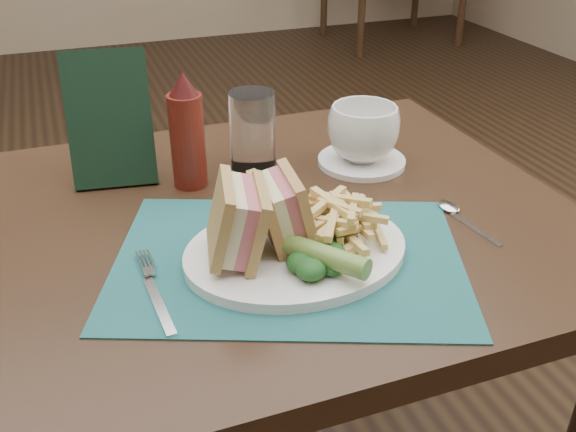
% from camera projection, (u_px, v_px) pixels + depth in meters
% --- Properties ---
extents(floor, '(7.00, 7.00, 0.00)m').
position_uv_depth(floor, '(213.00, 369.00, 1.73)').
color(floor, black).
rests_on(floor, ground).
extents(wall_back, '(6.00, 0.00, 6.00)m').
position_uv_depth(wall_back, '(91.00, 47.00, 4.59)').
color(wall_back, tan).
rests_on(wall_back, ground).
extents(table_main, '(0.90, 0.75, 0.75)m').
position_uv_depth(table_main, '(271.00, 396.00, 1.14)').
color(table_main, black).
rests_on(table_main, ground).
extents(placemat, '(0.54, 0.47, 0.00)m').
position_uv_depth(placemat, '(289.00, 260.00, 0.84)').
color(placemat, '#1A5454').
rests_on(placemat, table_main).
extents(plate, '(0.31, 0.25, 0.01)m').
position_uv_depth(plate, '(296.00, 251.00, 0.85)').
color(plate, white).
rests_on(plate, placemat).
extents(sandwich_half_a, '(0.10, 0.12, 0.11)m').
position_uv_depth(sandwich_half_a, '(220.00, 222.00, 0.79)').
color(sandwich_half_a, tan).
rests_on(sandwich_half_a, plate).
extents(sandwich_half_b, '(0.08, 0.10, 0.10)m').
position_uv_depth(sandwich_half_b, '(267.00, 210.00, 0.83)').
color(sandwich_half_b, tan).
rests_on(sandwich_half_b, plate).
extents(kale_garnish, '(0.11, 0.08, 0.03)m').
position_uv_depth(kale_garnish, '(315.00, 259.00, 0.79)').
color(kale_garnish, '#163E19').
rests_on(kale_garnish, plate).
extents(pickle_spear, '(0.09, 0.11, 0.03)m').
position_uv_depth(pickle_spear, '(324.00, 255.00, 0.78)').
color(pickle_spear, '#55772D').
rests_on(pickle_spear, plate).
extents(fries_pile, '(0.18, 0.20, 0.06)m').
position_uv_depth(fries_pile, '(341.00, 215.00, 0.85)').
color(fries_pile, '#D8BB6C').
rests_on(fries_pile, plate).
extents(fork, '(0.04, 0.17, 0.01)m').
position_uv_depth(fork, '(154.00, 288.00, 0.78)').
color(fork, silver).
rests_on(fork, placemat).
extents(spoon, '(0.05, 0.15, 0.01)m').
position_uv_depth(spoon, '(466.00, 219.00, 0.93)').
color(spoon, silver).
rests_on(spoon, table_main).
extents(saucer, '(0.19, 0.19, 0.01)m').
position_uv_depth(saucer, '(361.00, 161.00, 1.10)').
color(saucer, white).
rests_on(saucer, table_main).
extents(coffee_cup, '(0.17, 0.17, 0.09)m').
position_uv_depth(coffee_cup, '(363.00, 133.00, 1.08)').
color(coffee_cup, white).
rests_on(coffee_cup, saucer).
extents(drinking_glass, '(0.08, 0.08, 0.13)m').
position_uv_depth(drinking_glass, '(253.00, 130.00, 1.07)').
color(drinking_glass, white).
rests_on(drinking_glass, table_main).
extents(ketchup_bottle, '(0.06, 0.06, 0.19)m').
position_uv_depth(ketchup_bottle, '(187.00, 130.00, 0.99)').
color(ketchup_bottle, '#52160E').
rests_on(ketchup_bottle, table_main).
extents(check_presenter, '(0.14, 0.10, 0.21)m').
position_uv_depth(check_presenter, '(110.00, 119.00, 1.00)').
color(check_presenter, black).
rests_on(check_presenter, table_main).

